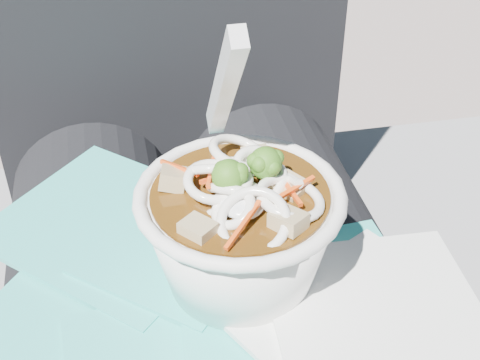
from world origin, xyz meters
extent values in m
cylinder|color=black|center=(0.09, 0.00, 0.53)|extent=(0.16, 0.48, 0.16)
cube|color=#2CB7AD|center=(-0.01, 0.00, 0.61)|extent=(0.17, 0.17, 0.00)
cube|color=#2CB7AD|center=(0.05, -0.03, 0.61)|extent=(0.17, 0.12, 0.00)
cube|color=#2CB7AD|center=(0.00, -0.01, 0.62)|extent=(0.17, 0.18, 0.00)
cube|color=#2CB7AD|center=(-0.07, 0.06, 0.62)|extent=(0.22, 0.22, 0.00)
cube|color=#2CB7AD|center=(0.04, -0.06, 0.62)|extent=(0.14, 0.15, 0.00)
cube|color=#2CB7AD|center=(-0.02, 0.03, 0.63)|extent=(0.18, 0.18, 0.00)
cube|color=white|center=(0.08, -0.09, 0.63)|extent=(0.19, 0.19, 0.00)
cube|color=white|center=(0.09, -0.07, 0.63)|extent=(0.14, 0.14, 0.00)
torus|color=white|center=(0.01, -0.02, 0.70)|extent=(0.13, 0.13, 0.01)
cylinder|color=#3F2409|center=(0.01, -0.02, 0.70)|extent=(0.11, 0.11, 0.01)
torus|color=white|center=(0.04, -0.04, 0.71)|extent=(0.05, 0.05, 0.02)
torus|color=white|center=(0.01, -0.02, 0.70)|extent=(0.05, 0.04, 0.04)
torus|color=white|center=(0.03, -0.01, 0.70)|extent=(0.05, 0.05, 0.03)
torus|color=white|center=(0.02, 0.01, 0.71)|extent=(0.05, 0.05, 0.02)
torus|color=white|center=(0.00, -0.04, 0.71)|extent=(0.04, 0.04, 0.02)
torus|color=white|center=(0.00, 0.00, 0.71)|extent=(0.05, 0.04, 0.04)
torus|color=white|center=(0.01, -0.05, 0.70)|extent=(0.06, 0.05, 0.04)
torus|color=white|center=(0.00, -0.02, 0.70)|extent=(0.05, 0.06, 0.04)
torus|color=white|center=(0.02, -0.02, 0.70)|extent=(0.04, 0.04, 0.03)
torus|color=white|center=(0.03, -0.01, 0.71)|extent=(0.05, 0.04, 0.03)
torus|color=white|center=(0.00, -0.02, 0.71)|extent=(0.04, 0.04, 0.02)
cylinder|color=white|center=(0.05, -0.02, 0.71)|extent=(0.01, 0.03, 0.01)
cylinder|color=white|center=(0.02, 0.00, 0.71)|extent=(0.03, 0.01, 0.01)
cylinder|color=white|center=(0.01, 0.00, 0.71)|extent=(0.03, 0.01, 0.01)
cylinder|color=white|center=(0.02, 0.00, 0.71)|extent=(0.03, 0.01, 0.02)
cylinder|color=#759648|center=(0.03, -0.02, 0.70)|extent=(0.01, 0.01, 0.01)
sphere|color=#295E15|center=(0.03, -0.02, 0.72)|extent=(0.02, 0.02, 0.02)
sphere|color=#295E15|center=(0.04, -0.01, 0.72)|extent=(0.01, 0.01, 0.01)
sphere|color=#295E15|center=(0.03, -0.02, 0.72)|extent=(0.01, 0.01, 0.01)
sphere|color=#295E15|center=(0.02, -0.02, 0.72)|extent=(0.01, 0.01, 0.01)
sphere|color=#295E15|center=(0.03, -0.02, 0.72)|extent=(0.01, 0.01, 0.01)
cylinder|color=#759648|center=(0.01, -0.02, 0.70)|extent=(0.01, 0.01, 0.01)
sphere|color=#295E15|center=(0.01, -0.02, 0.72)|extent=(0.02, 0.02, 0.02)
sphere|color=#295E15|center=(0.01, -0.03, 0.72)|extent=(0.01, 0.01, 0.01)
sphere|color=#295E15|center=(0.01, -0.03, 0.72)|extent=(0.01, 0.01, 0.01)
sphere|color=#295E15|center=(0.01, -0.02, 0.72)|extent=(0.01, 0.01, 0.01)
sphere|color=#295E15|center=(0.00, -0.02, 0.72)|extent=(0.01, 0.01, 0.01)
cube|color=#F75114|center=(0.01, -0.01, 0.70)|extent=(0.01, 0.04, 0.01)
cube|color=#F75114|center=(0.04, -0.04, 0.71)|extent=(0.03, 0.02, 0.00)
cube|color=#F75114|center=(0.01, 0.00, 0.70)|extent=(0.04, 0.02, 0.01)
cube|color=#F75114|center=(0.01, -0.06, 0.71)|extent=(0.03, 0.03, 0.01)
cube|color=#F75114|center=(-0.02, 0.00, 0.71)|extent=(0.02, 0.03, 0.01)
cube|color=#F75114|center=(0.03, -0.01, 0.70)|extent=(0.02, 0.03, 0.01)
cube|color=#F75114|center=(0.00, 0.00, 0.71)|extent=(0.01, 0.04, 0.01)
cube|color=#F75114|center=(0.04, -0.03, 0.71)|extent=(0.01, 0.04, 0.00)
cube|color=#A1865B|center=(0.04, -0.02, 0.70)|extent=(0.03, 0.03, 0.01)
cube|color=#A1865B|center=(0.03, 0.01, 0.70)|extent=(0.02, 0.02, 0.01)
cube|color=#A1865B|center=(-0.03, 0.00, 0.70)|extent=(0.02, 0.02, 0.02)
cube|color=#A1865B|center=(-0.02, -0.05, 0.70)|extent=(0.02, 0.02, 0.01)
cube|color=#A1865B|center=(0.03, -0.06, 0.70)|extent=(0.02, 0.03, 0.01)
ellipsoid|color=white|center=(0.01, -0.03, 0.70)|extent=(0.03, 0.04, 0.01)
cube|color=white|center=(0.01, 0.01, 0.76)|extent=(0.01, 0.09, 0.11)
camera|label=1|loc=(-0.05, -0.34, 0.95)|focal=50.00mm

